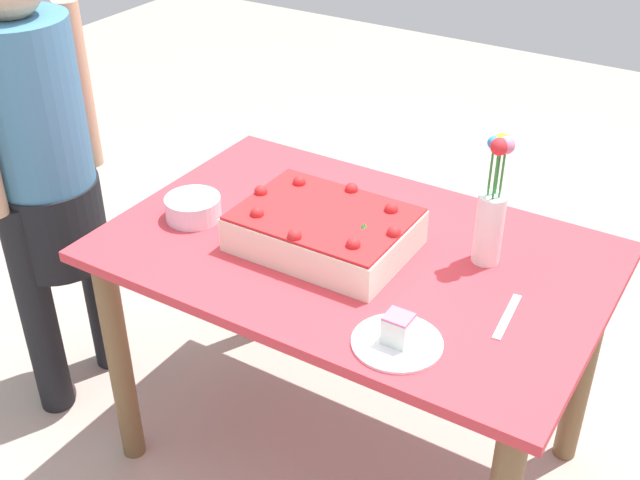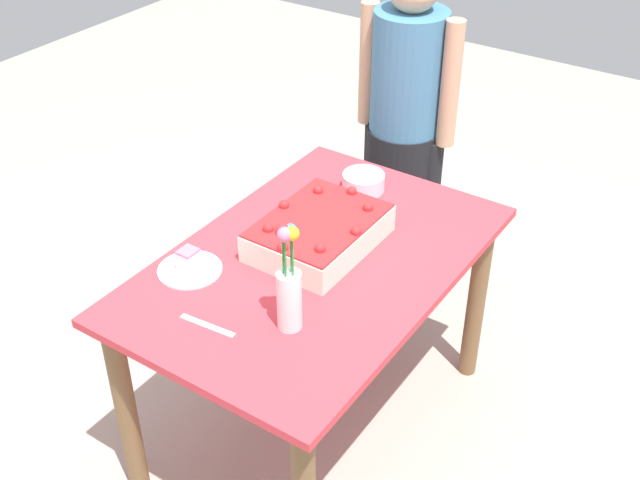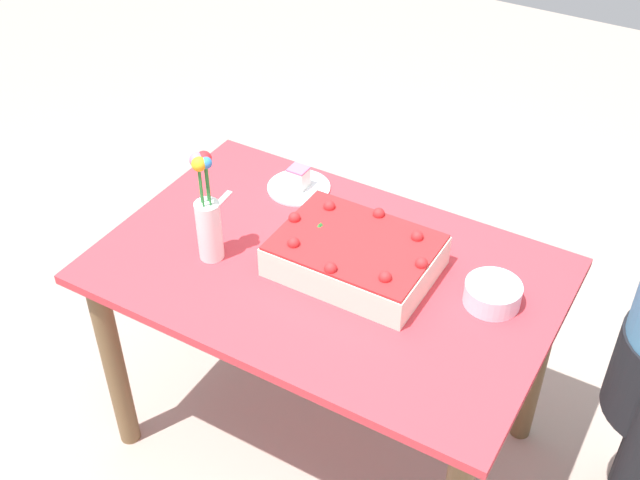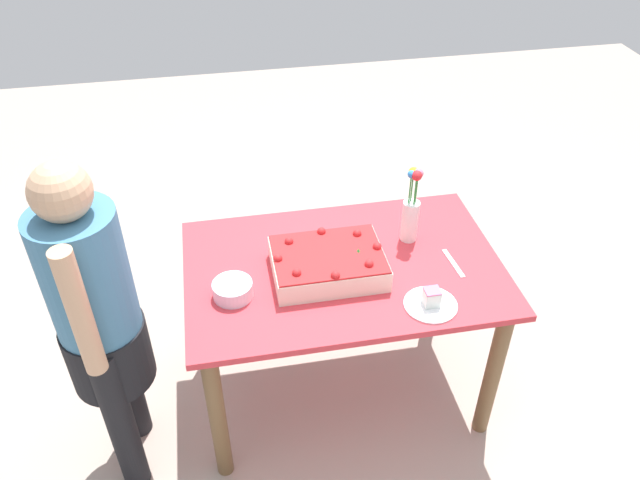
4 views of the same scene
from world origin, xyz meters
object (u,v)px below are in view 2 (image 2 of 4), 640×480
(flower_vase, at_px, (289,287))
(sheet_cake, at_px, (319,232))
(cake_knife, at_px, (207,326))
(fruit_bowl, at_px, (363,182))
(serving_plate_with_slice, at_px, (189,266))
(person_standing, at_px, (405,116))

(flower_vase, bearing_deg, sheet_cake, 22.33)
(cake_knife, bearing_deg, flower_vase, 29.04)
(sheet_cake, relative_size, fruit_bowl, 2.85)
(fruit_bowl, bearing_deg, cake_knife, -178.36)
(sheet_cake, distance_m, cake_knife, 0.53)
(serving_plate_with_slice, relative_size, cake_knife, 1.11)
(sheet_cake, bearing_deg, serving_plate_with_slice, 143.16)
(cake_knife, xyz_separation_m, person_standing, (1.42, 0.12, 0.08))
(sheet_cake, distance_m, flower_vase, 0.44)
(sheet_cake, height_order, cake_knife, sheet_cake)
(flower_vase, bearing_deg, fruit_bowl, 16.12)
(fruit_bowl, relative_size, person_standing, 0.11)
(sheet_cake, height_order, flower_vase, flower_vase)
(cake_knife, bearing_deg, fruit_bowl, 86.72)
(sheet_cake, height_order, person_standing, person_standing)
(cake_knife, xyz_separation_m, flower_vase, (0.14, -0.20, 0.15))
(serving_plate_with_slice, relative_size, fruit_bowl, 1.32)
(cake_knife, bearing_deg, serving_plate_with_slice, 136.86)
(sheet_cake, xyz_separation_m, flower_vase, (-0.39, -0.16, 0.09))
(cake_knife, bearing_deg, sheet_cake, 80.80)
(serving_plate_with_slice, distance_m, fruit_bowl, 0.77)
(cake_knife, height_order, flower_vase, flower_vase)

